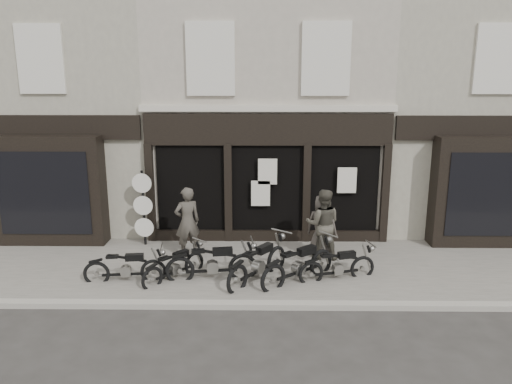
{
  "coord_description": "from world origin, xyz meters",
  "views": [
    {
      "loc": [
        -0.15,
        -11.32,
        5.1
      ],
      "look_at": [
        -0.32,
        1.6,
        1.94
      ],
      "focal_mm": 35.0,
      "sensor_mm": 36.0,
      "label": 1
    }
  ],
  "objects_px": {
    "motorcycle_3": "(258,266)",
    "motorcycle_5": "(338,268)",
    "motorcycle_0": "(126,270)",
    "advert_sign_post": "(144,211)",
    "motorcycle_4": "(299,268)",
    "motorcycle_2": "(213,266)",
    "motorcycle_1": "(175,268)",
    "man_left": "(187,222)",
    "man_right": "(322,226)",
    "man_centre": "(323,224)"
  },
  "relations": [
    {
      "from": "motorcycle_3",
      "to": "man_left",
      "type": "xyz_separation_m",
      "value": [
        -1.95,
        1.55,
        0.65
      ]
    },
    {
      "from": "motorcycle_3",
      "to": "man_centre",
      "type": "height_order",
      "value": "man_centre"
    },
    {
      "from": "man_centre",
      "to": "motorcycle_1",
      "type": "bearing_deg",
      "value": 26.37
    },
    {
      "from": "motorcycle_0",
      "to": "motorcycle_5",
      "type": "bearing_deg",
      "value": -4.57
    },
    {
      "from": "motorcycle_5",
      "to": "motorcycle_3",
      "type": "bearing_deg",
      "value": 164.71
    },
    {
      "from": "motorcycle_2",
      "to": "advert_sign_post",
      "type": "height_order",
      "value": "advert_sign_post"
    },
    {
      "from": "motorcycle_0",
      "to": "man_right",
      "type": "distance_m",
      "value": 5.25
    },
    {
      "from": "man_right",
      "to": "advert_sign_post",
      "type": "relative_size",
      "value": 0.74
    },
    {
      "from": "motorcycle_2",
      "to": "man_left",
      "type": "xyz_separation_m",
      "value": [
        -0.83,
        1.55,
        0.66
      ]
    },
    {
      "from": "motorcycle_4",
      "to": "man_right",
      "type": "xyz_separation_m",
      "value": [
        0.73,
        1.65,
        0.55
      ]
    },
    {
      "from": "motorcycle_3",
      "to": "motorcycle_5",
      "type": "relative_size",
      "value": 1.02
    },
    {
      "from": "motorcycle_1",
      "to": "motorcycle_4",
      "type": "relative_size",
      "value": 0.8
    },
    {
      "from": "motorcycle_3",
      "to": "motorcycle_4",
      "type": "relative_size",
      "value": 1.02
    },
    {
      "from": "motorcycle_1",
      "to": "man_centre",
      "type": "relative_size",
      "value": 0.82
    },
    {
      "from": "motorcycle_3",
      "to": "man_left",
      "type": "distance_m",
      "value": 2.58
    },
    {
      "from": "motorcycle_4",
      "to": "advert_sign_post",
      "type": "bearing_deg",
      "value": 110.89
    },
    {
      "from": "motorcycle_3",
      "to": "advert_sign_post",
      "type": "relative_size",
      "value": 0.85
    },
    {
      "from": "motorcycle_1",
      "to": "advert_sign_post",
      "type": "height_order",
      "value": "advert_sign_post"
    },
    {
      "from": "motorcycle_0",
      "to": "motorcycle_1",
      "type": "relative_size",
      "value": 1.27
    },
    {
      "from": "motorcycle_5",
      "to": "motorcycle_0",
      "type": "bearing_deg",
      "value": 165.96
    },
    {
      "from": "motorcycle_3",
      "to": "motorcycle_4",
      "type": "xyz_separation_m",
      "value": [
        0.98,
        -0.09,
        0.0
      ]
    },
    {
      "from": "motorcycle_4",
      "to": "motorcycle_1",
      "type": "bearing_deg",
      "value": 138.78
    },
    {
      "from": "man_left",
      "to": "man_centre",
      "type": "distance_m",
      "value": 3.67
    },
    {
      "from": "man_left",
      "to": "motorcycle_5",
      "type": "bearing_deg",
      "value": 133.87
    },
    {
      "from": "motorcycle_0",
      "to": "motorcycle_3",
      "type": "bearing_deg",
      "value": -3.81
    },
    {
      "from": "motorcycle_0",
      "to": "man_left",
      "type": "bearing_deg",
      "value": 47.03
    },
    {
      "from": "motorcycle_2",
      "to": "motorcycle_1",
      "type": "bearing_deg",
      "value": 171.11
    },
    {
      "from": "motorcycle_0",
      "to": "advert_sign_post",
      "type": "height_order",
      "value": "advert_sign_post"
    },
    {
      "from": "motorcycle_4",
      "to": "motorcycle_3",
      "type": "bearing_deg",
      "value": 135.53
    },
    {
      "from": "man_left",
      "to": "man_centre",
      "type": "bearing_deg",
      "value": 153.11
    },
    {
      "from": "motorcycle_4",
      "to": "man_centre",
      "type": "height_order",
      "value": "man_centre"
    },
    {
      "from": "motorcycle_0",
      "to": "motorcycle_4",
      "type": "bearing_deg",
      "value": -5.66
    },
    {
      "from": "motorcycle_3",
      "to": "advert_sign_post",
      "type": "height_order",
      "value": "advert_sign_post"
    },
    {
      "from": "man_centre",
      "to": "motorcycle_2",
      "type": "bearing_deg",
      "value": 32.45
    },
    {
      "from": "motorcycle_3",
      "to": "motorcycle_4",
      "type": "height_order",
      "value": "motorcycle_4"
    },
    {
      "from": "motorcycle_1",
      "to": "advert_sign_post",
      "type": "relative_size",
      "value": 0.67
    },
    {
      "from": "motorcycle_3",
      "to": "man_left",
      "type": "height_order",
      "value": "man_left"
    },
    {
      "from": "motorcycle_0",
      "to": "motorcycle_4",
      "type": "height_order",
      "value": "motorcycle_4"
    },
    {
      "from": "motorcycle_4",
      "to": "man_right",
      "type": "distance_m",
      "value": 1.88
    },
    {
      "from": "man_right",
      "to": "motorcycle_2",
      "type": "bearing_deg",
      "value": 50.89
    },
    {
      "from": "motorcycle_0",
      "to": "motorcycle_5",
      "type": "distance_m",
      "value": 5.17
    },
    {
      "from": "man_left",
      "to": "man_right",
      "type": "xyz_separation_m",
      "value": [
        3.66,
        0.01,
        -0.1
      ]
    },
    {
      "from": "motorcycle_3",
      "to": "motorcycle_5",
      "type": "xyz_separation_m",
      "value": [
        1.95,
        0.03,
        -0.06
      ]
    },
    {
      "from": "man_left",
      "to": "man_centre",
      "type": "height_order",
      "value": "man_left"
    },
    {
      "from": "motorcycle_0",
      "to": "motorcycle_3",
      "type": "height_order",
      "value": "motorcycle_3"
    },
    {
      "from": "motorcycle_0",
      "to": "motorcycle_5",
      "type": "height_order",
      "value": "motorcycle_5"
    },
    {
      "from": "motorcycle_0",
      "to": "motorcycle_3",
      "type": "xyz_separation_m",
      "value": [
        3.21,
        0.15,
        0.06
      ]
    },
    {
      "from": "advert_sign_post",
      "to": "motorcycle_1",
      "type": "bearing_deg",
      "value": -58.56
    },
    {
      "from": "motorcycle_2",
      "to": "man_centre",
      "type": "height_order",
      "value": "man_centre"
    },
    {
      "from": "man_left",
      "to": "man_right",
      "type": "bearing_deg",
      "value": 155.35
    }
  ]
}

